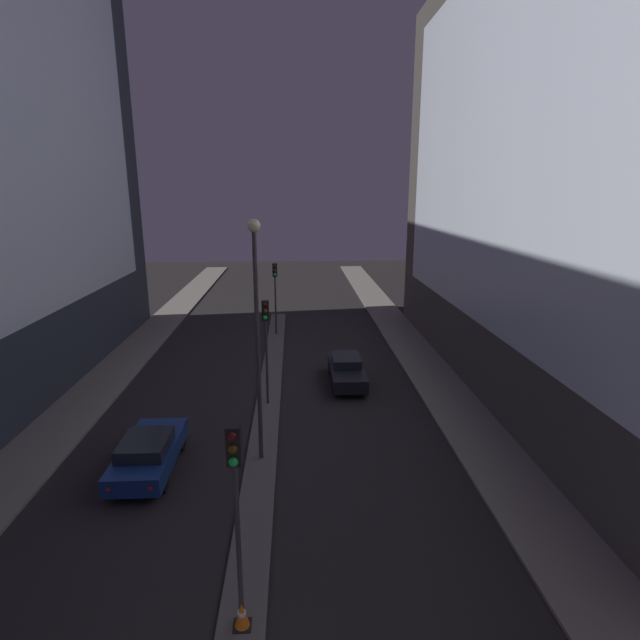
% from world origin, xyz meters
% --- Properties ---
extents(building_right, '(6.01, 33.29, 21.87)m').
position_xyz_m(building_right, '(13.15, 16.64, 10.94)').
color(building_right, '#4C4742').
rests_on(building_right, ground).
extents(median_strip, '(1.14, 32.92, 0.13)m').
position_xyz_m(median_strip, '(0.00, 17.46, 0.06)').
color(median_strip, '#56544F').
rests_on(median_strip, ground).
extents(traffic_light_near, '(0.32, 0.42, 4.98)m').
position_xyz_m(traffic_light_near, '(0.00, 3.92, 3.76)').
color(traffic_light_near, '#383838').
rests_on(traffic_light_near, median_strip).
extents(traffic_light_mid, '(0.32, 0.42, 4.98)m').
position_xyz_m(traffic_light_mid, '(0.00, 16.24, 3.76)').
color(traffic_light_mid, '#383838').
rests_on(traffic_light_mid, median_strip).
extents(traffic_light_far, '(0.32, 0.42, 4.98)m').
position_xyz_m(traffic_light_far, '(0.00, 28.04, 3.76)').
color(traffic_light_far, '#383838').
rests_on(traffic_light_far, median_strip).
extents(street_lamp, '(0.45, 0.45, 8.87)m').
position_xyz_m(street_lamp, '(0.00, 11.29, 5.67)').
color(street_lamp, '#383838').
rests_on(street_lamp, median_strip).
extents(traffic_cone_far, '(0.42, 0.42, 0.63)m').
position_xyz_m(traffic_cone_far, '(0.03, 3.74, 0.44)').
color(traffic_cone_far, black).
rests_on(traffic_cone_far, median_strip).
extents(car_left_lane, '(1.89, 4.54, 1.42)m').
position_xyz_m(car_left_lane, '(-4.02, 10.78, 0.74)').
color(car_left_lane, navy).
rests_on(car_left_lane, ground).
extents(car_right_lane, '(1.70, 4.57, 1.43)m').
position_xyz_m(car_right_lane, '(4.02, 18.90, 0.74)').
color(car_right_lane, black).
rests_on(car_right_lane, ground).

